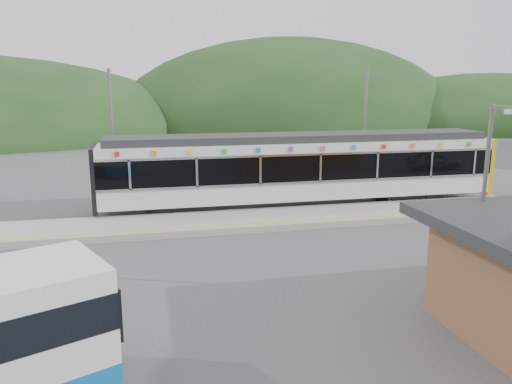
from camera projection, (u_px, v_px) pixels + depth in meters
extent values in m
plane|color=#4C4C4F|center=(289.00, 244.00, 19.74)|extent=(120.00, 120.00, 0.00)
ellipsoid|color=#1E3D19|center=(289.00, 127.00, 74.70)|extent=(52.00, 39.00, 26.00)
ellipsoid|color=#1E3D19|center=(485.00, 127.00, 75.22)|extent=(44.00, 33.00, 16.00)
cube|color=#9E9E99|center=(269.00, 219.00, 22.86)|extent=(26.00, 3.20, 0.30)
cube|color=yellow|center=(276.00, 223.00, 21.59)|extent=(26.00, 0.10, 0.01)
cube|color=black|center=(184.00, 206.00, 24.62)|extent=(3.20, 2.20, 0.56)
cube|color=black|center=(405.00, 195.00, 27.21)|extent=(3.20, 2.20, 0.56)
cube|color=silver|center=(301.00, 186.00, 25.76)|extent=(20.00, 2.90, 0.92)
cube|color=black|center=(301.00, 164.00, 25.51)|extent=(20.00, 2.96, 1.45)
cube|color=silver|center=(310.00, 182.00, 24.23)|extent=(20.00, 0.05, 0.10)
cube|color=silver|center=(311.00, 154.00, 23.94)|extent=(20.00, 0.05, 0.10)
cube|color=silver|center=(302.00, 145.00, 25.32)|extent=(20.00, 2.90, 0.45)
cube|color=#2D2D30|center=(302.00, 137.00, 25.23)|extent=(19.40, 2.50, 0.36)
cube|color=#E2A90B|center=(475.00, 163.00, 27.76)|extent=(0.24, 2.92, 3.00)
cube|color=black|center=(96.00, 178.00, 23.41)|extent=(0.20, 2.92, 3.00)
cube|color=silver|center=(130.00, 175.00, 22.25)|extent=(0.10, 0.05, 1.35)
cube|color=silver|center=(197.00, 173.00, 22.90)|extent=(0.10, 0.05, 1.35)
cube|color=silver|center=(260.00, 170.00, 23.55)|extent=(0.10, 0.05, 1.35)
cube|color=silver|center=(320.00, 168.00, 24.19)|extent=(0.10, 0.05, 1.35)
cube|color=silver|center=(377.00, 166.00, 24.84)|extent=(0.10, 0.05, 1.35)
cube|color=silver|center=(432.00, 164.00, 25.48)|extent=(0.10, 0.05, 1.35)
cube|color=silver|center=(475.00, 162.00, 26.02)|extent=(0.10, 0.05, 1.35)
cube|color=red|center=(117.00, 154.00, 21.96)|extent=(0.22, 0.04, 0.22)
cube|color=orange|center=(154.00, 153.00, 22.30)|extent=(0.22, 0.04, 0.22)
cube|color=yellow|center=(190.00, 152.00, 22.64)|extent=(0.22, 0.04, 0.22)
cube|color=green|center=(225.00, 151.00, 22.99)|extent=(0.22, 0.04, 0.22)
cube|color=blue|center=(258.00, 150.00, 23.33)|extent=(0.22, 0.04, 0.22)
cube|color=purple|center=(291.00, 149.00, 23.68)|extent=(0.22, 0.04, 0.22)
cube|color=#E54C8C|center=(323.00, 148.00, 24.02)|extent=(0.22, 0.04, 0.22)
cube|color=#19A5A5|center=(354.00, 147.00, 24.37)|extent=(0.22, 0.04, 0.22)
cube|color=red|center=(384.00, 147.00, 24.71)|extent=(0.22, 0.04, 0.22)
cube|color=orange|center=(413.00, 146.00, 25.06)|extent=(0.22, 0.04, 0.22)
cube|color=yellow|center=(442.00, 145.00, 25.40)|extent=(0.22, 0.04, 0.22)
cube|color=green|center=(469.00, 144.00, 25.75)|extent=(0.22, 0.04, 0.22)
cylinder|color=slate|center=(113.00, 138.00, 25.71)|extent=(0.18, 0.18, 7.00)
cube|color=slate|center=(108.00, 76.00, 24.30)|extent=(0.08, 1.80, 0.08)
cylinder|color=slate|center=(364.00, 132.00, 28.72)|extent=(0.18, 0.18, 7.00)
cube|color=slate|center=(373.00, 77.00, 27.31)|extent=(0.08, 1.80, 0.08)
cylinder|color=black|center=(24.00, 382.00, 9.82)|extent=(1.75, 2.55, 0.83)
cylinder|color=slate|center=(483.00, 206.00, 13.96)|extent=(0.12, 0.12, 5.67)
cube|color=slate|center=(503.00, 108.00, 12.99)|extent=(0.19, 0.95, 0.12)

